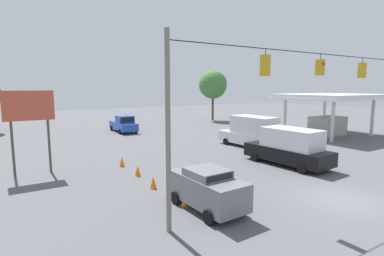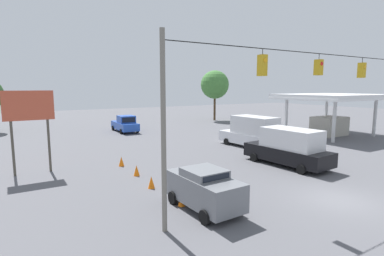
% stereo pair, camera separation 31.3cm
% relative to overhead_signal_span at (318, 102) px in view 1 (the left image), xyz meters
% --- Properties ---
extents(ground_plane, '(140.00, 140.00, 0.00)m').
position_rel_overhead_signal_span_xyz_m(ground_plane, '(-0.04, 1.65, -4.91)').
color(ground_plane, '#56565B').
extents(overhead_signal_span, '(18.21, 0.38, 7.84)m').
position_rel_overhead_signal_span_xyz_m(overhead_signal_span, '(0.00, 0.00, 0.00)').
color(overhead_signal_span, slate).
rests_on(overhead_signal_span, ground_plane).
extents(box_truck_white_oncoming_far, '(2.94, 6.95, 2.96)m').
position_rel_overhead_signal_span_xyz_m(box_truck_white_oncoming_far, '(-5.54, -10.78, -3.45)').
color(box_truck_white_oncoming_far, silver).
rests_on(box_truck_white_oncoming_far, ground_plane).
extents(sedan_grey_parked_shoulder, '(2.20, 4.17, 1.94)m').
position_rel_overhead_signal_span_xyz_m(sedan_grey_parked_shoulder, '(6.43, -1.00, -3.90)').
color(sedan_grey_parked_shoulder, slate).
rests_on(sedan_grey_parked_shoulder, ground_plane).
extents(box_truck_black_crossing_near, '(2.94, 6.59, 2.73)m').
position_rel_overhead_signal_span_xyz_m(box_truck_black_crossing_near, '(-3.21, -4.45, -3.56)').
color(box_truck_black_crossing_near, black).
rests_on(box_truck_black_crossing_near, ground_plane).
extents(pickup_truck_blue_withflow_deep, '(2.37, 5.55, 2.12)m').
position_rel_overhead_signal_span_xyz_m(pickup_truck_blue_withflow_deep, '(1.58, -26.72, -3.93)').
color(pickup_truck_blue_withflow_deep, '#234CB2').
rests_on(pickup_truck_blue_withflow_deep, ground_plane).
extents(traffic_cone_nearest, '(0.39, 0.39, 0.70)m').
position_rel_overhead_signal_span_xyz_m(traffic_cone_nearest, '(7.13, -1.89, -4.56)').
color(traffic_cone_nearest, orange).
rests_on(traffic_cone_nearest, ground_plane).
extents(traffic_cone_second, '(0.39, 0.39, 0.70)m').
position_rel_overhead_signal_span_xyz_m(traffic_cone_second, '(7.38, -4.99, -4.56)').
color(traffic_cone_second, orange).
rests_on(traffic_cone_second, ground_plane).
extents(traffic_cone_third, '(0.39, 0.39, 0.70)m').
position_rel_overhead_signal_span_xyz_m(traffic_cone_third, '(7.24, -7.72, -4.56)').
color(traffic_cone_third, orange).
rests_on(traffic_cone_third, ground_plane).
extents(traffic_cone_fourth, '(0.39, 0.39, 0.70)m').
position_rel_overhead_signal_span_xyz_m(traffic_cone_fourth, '(7.33, -10.54, -4.56)').
color(traffic_cone_fourth, orange).
rests_on(traffic_cone_fourth, ground_plane).
extents(gas_station, '(11.12, 9.08, 4.87)m').
position_rel_overhead_signal_span_xyz_m(gas_station, '(-18.30, -11.53, -1.35)').
color(gas_station, silver).
rests_on(gas_station, ground_plane).
extents(roadside_billboard, '(3.01, 0.16, 5.48)m').
position_rel_overhead_signal_span_xyz_m(roadside_billboard, '(12.94, -11.73, -0.96)').
color(roadside_billboard, '#4C473D').
rests_on(roadside_billboard, ground_plane).
extents(tree_horizon_left, '(4.79, 4.79, 8.49)m').
position_rel_overhead_signal_span_xyz_m(tree_horizon_left, '(-15.97, -31.73, 1.16)').
color(tree_horizon_left, '#4C3823').
rests_on(tree_horizon_left, ground_plane).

